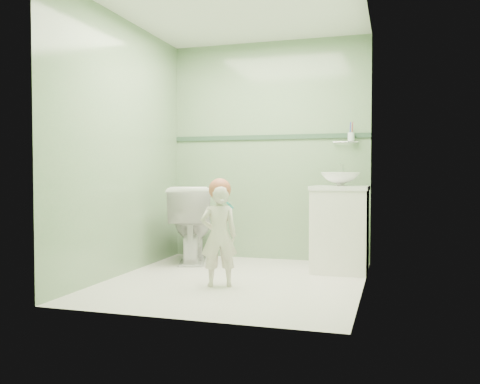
% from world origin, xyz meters
% --- Properties ---
extents(ground, '(2.50, 2.50, 0.00)m').
position_xyz_m(ground, '(0.00, 0.00, 0.00)').
color(ground, white).
rests_on(ground, ground).
extents(room_shell, '(2.50, 2.54, 2.40)m').
position_xyz_m(room_shell, '(0.00, 0.00, 1.20)').
color(room_shell, '#77A373').
rests_on(room_shell, ground).
extents(trim_stripe, '(2.20, 0.02, 0.05)m').
position_xyz_m(trim_stripe, '(0.00, 1.24, 1.35)').
color(trim_stripe, '#33523D').
rests_on(trim_stripe, room_shell).
extents(vanity, '(0.52, 0.50, 0.80)m').
position_xyz_m(vanity, '(0.84, 0.70, 0.40)').
color(vanity, white).
rests_on(vanity, ground).
extents(counter, '(0.54, 0.52, 0.04)m').
position_xyz_m(counter, '(0.84, 0.70, 0.81)').
color(counter, white).
rests_on(counter, vanity).
extents(basin, '(0.37, 0.37, 0.13)m').
position_xyz_m(basin, '(0.84, 0.70, 0.89)').
color(basin, white).
rests_on(basin, counter).
extents(faucet, '(0.03, 0.13, 0.18)m').
position_xyz_m(faucet, '(0.84, 0.89, 0.97)').
color(faucet, silver).
rests_on(faucet, counter).
extents(cup_holder, '(0.26, 0.07, 0.21)m').
position_xyz_m(cup_holder, '(0.89, 1.18, 1.33)').
color(cup_holder, silver).
rests_on(cup_holder, room_shell).
extents(toilet, '(0.68, 0.90, 0.81)m').
position_xyz_m(toilet, '(-0.74, 0.80, 0.41)').
color(toilet, white).
rests_on(toilet, ground).
extents(toddler, '(0.37, 0.31, 0.85)m').
position_xyz_m(toddler, '(-0.06, -0.25, 0.42)').
color(toddler, beige).
rests_on(toddler, ground).
extents(hair_cap, '(0.19, 0.19, 0.19)m').
position_xyz_m(hair_cap, '(-0.06, -0.22, 0.81)').
color(hair_cap, '#AB5A3D').
rests_on(hair_cap, toddler).
extents(teal_toothbrush, '(0.10, 0.14, 0.08)m').
position_xyz_m(teal_toothbrush, '(0.05, -0.33, 0.69)').
color(teal_toothbrush, teal).
rests_on(teal_toothbrush, toddler).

